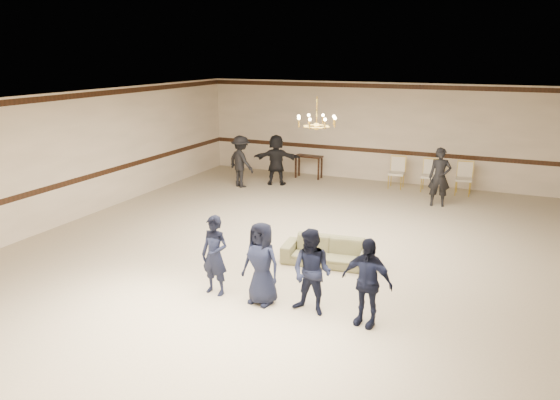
{
  "coord_description": "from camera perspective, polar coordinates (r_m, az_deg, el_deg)",
  "views": [
    {
      "loc": [
        3.91,
        -9.83,
        4.12
      ],
      "look_at": [
        -0.21,
        -0.5,
        1.24
      ],
      "focal_mm": 33.64,
      "sensor_mm": 36.0,
      "label": 1
    }
  ],
  "objects": [
    {
      "name": "boy_b",
      "position": [
        8.83,
        -2.04,
        -6.91
      ],
      "size": [
        0.76,
        0.56,
        1.43
      ],
      "primitive_type": "imported",
      "rotation": [
        0.0,
        0.0,
        -0.15
      ],
      "color": "black",
      "rests_on": "floor"
    },
    {
      "name": "crown_molding",
      "position": [
        17.29,
        10.96,
        12.06
      ],
      "size": [
        12.0,
        0.02,
        0.14
      ],
      "primitive_type": "cube",
      "color": "black",
      "rests_on": "wall_back"
    },
    {
      "name": "chandelier",
      "position": [
        11.58,
        4.01,
        9.58
      ],
      "size": [
        0.94,
        0.94,
        0.89
      ],
      "primitive_type": null,
      "color": "gold",
      "rests_on": "ceiling"
    },
    {
      "name": "boy_d",
      "position": [
        8.27,
        9.4,
        -8.77
      ],
      "size": [
        0.88,
        0.49,
        1.43
      ],
      "primitive_type": "imported",
      "rotation": [
        0.0,
        0.0,
        -0.17
      ],
      "color": "black",
      "rests_on": "floor"
    },
    {
      "name": "adult_right",
      "position": [
        15.04,
        16.96,
        2.39
      ],
      "size": [
        0.65,
        0.49,
        1.63
      ],
      "primitive_type": "imported",
      "rotation": [
        0.0,
        0.0,
        0.18
      ],
      "color": "black",
      "rests_on": "floor"
    },
    {
      "name": "adult_left",
      "position": [
        16.53,
        -4.26,
        4.2
      ],
      "size": [
        1.2,
        0.98,
        1.63
      ],
      "primitive_type": "imported",
      "rotation": [
        0.0,
        0.0,
        2.72
      ],
      "color": "black",
      "rests_on": "floor"
    },
    {
      "name": "banquet_chair_mid",
      "position": [
        16.6,
        15.91,
        2.53
      ],
      "size": [
        0.5,
        0.5,
        0.97
      ],
      "primitive_type": null,
      "rotation": [
        0.0,
        0.0,
        0.07
      ],
      "color": "beige",
      "rests_on": "floor"
    },
    {
      "name": "adult_mid",
      "position": [
        16.76,
        -0.41,
        4.4
      ],
      "size": [
        1.58,
        0.9,
        1.63
      ],
      "primitive_type": "imported",
      "rotation": [
        0.0,
        0.0,
        3.44
      ],
      "color": "black",
      "rests_on": "floor"
    },
    {
      "name": "room",
      "position": [
        10.87,
        2.08,
        2.38
      ],
      "size": [
        12.01,
        14.01,
        3.21
      ],
      "color": "#BAB08F",
      "rests_on": "ground"
    },
    {
      "name": "boy_a",
      "position": [
        9.23,
        -7.1,
        -5.99
      ],
      "size": [
        0.55,
        0.39,
        1.43
      ],
      "primitive_type": "imported",
      "rotation": [
        0.0,
        0.0,
        -0.09
      ],
      "color": "black",
      "rests_on": "floor"
    },
    {
      "name": "settee",
      "position": [
        10.61,
        5.17,
        -5.59
      ],
      "size": [
        1.86,
        0.88,
        0.52
      ],
      "primitive_type": "imported",
      "rotation": [
        0.0,
        0.0,
        0.1
      ],
      "color": "olive",
      "rests_on": "floor"
    },
    {
      "name": "boy_c",
      "position": [
        8.51,
        3.48,
        -7.85
      ],
      "size": [
        0.76,
        0.62,
        1.43
      ],
      "primitive_type": "imported",
      "rotation": [
        0.0,
        0.0,
        -0.12
      ],
      "color": "black",
      "rests_on": "floor"
    },
    {
      "name": "banquet_chair_left",
      "position": [
        16.76,
        12.54,
        2.88
      ],
      "size": [
        0.51,
        0.51,
        0.97
      ],
      "primitive_type": null,
      "rotation": [
        0.0,
        0.0,
        0.08
      ],
      "color": "beige",
      "rests_on": "floor"
    },
    {
      "name": "console_table",
      "position": [
        17.77,
        3.13,
        3.63
      ],
      "size": [
        0.94,
        0.45,
        0.77
      ],
      "primitive_type": "cube",
      "rotation": [
        0.0,
        0.0,
        -0.07
      ],
      "color": "black",
      "rests_on": "floor"
    },
    {
      "name": "banquet_chair_right",
      "position": [
        16.5,
        19.34,
        2.16
      ],
      "size": [
        0.51,
        0.51,
        0.97
      ],
      "primitive_type": null,
      "rotation": [
        0.0,
        0.0,
        0.08
      ],
      "color": "beige",
      "rests_on": "floor"
    },
    {
      "name": "chair_rail",
      "position": [
        17.54,
        10.61,
        5.27
      ],
      "size": [
        12.0,
        0.02,
        0.14
      ],
      "primitive_type": "cube",
      "color": "black",
      "rests_on": "wall_back"
    }
  ]
}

